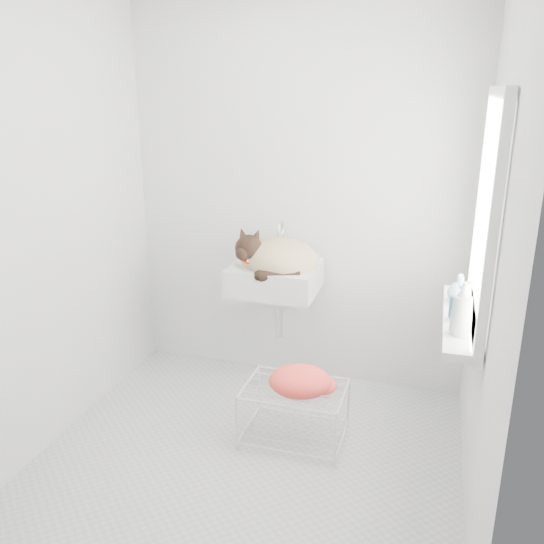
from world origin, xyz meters
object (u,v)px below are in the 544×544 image
(cat, at_px, (276,259))
(bottle_c, at_px, (458,302))
(bottle_b, at_px, (459,320))
(bottle_a, at_px, (459,334))
(wire_rack, at_px, (294,415))
(sink, at_px, (275,264))

(cat, relative_size, bottle_c, 3.34)
(bottle_b, bearing_deg, bottle_a, -90.00)
(bottle_a, distance_m, bottle_b, 0.17)
(wire_rack, distance_m, bottle_c, 1.08)
(bottle_b, bearing_deg, sink, 150.96)
(sink, bearing_deg, bottle_b, -29.04)
(cat, distance_m, bottle_b, 1.21)
(sink, bearing_deg, bottle_c, -18.52)
(sink, xyz_separation_m, cat, (0.01, -0.02, 0.04))
(sink, height_order, bottle_b, sink)
(sink, distance_m, bottle_a, 1.32)
(wire_rack, height_order, bottle_b, bottle_b)
(bottle_c, bearing_deg, bottle_a, -90.00)
(sink, height_order, wire_rack, sink)
(wire_rack, relative_size, bottle_b, 3.23)
(sink, height_order, bottle_c, sink)
(cat, xyz_separation_m, bottle_a, (1.06, -0.75, -0.04))
(cat, relative_size, bottle_a, 2.41)
(wire_rack, xyz_separation_m, bottle_c, (0.81, 0.17, 0.70))
(bottle_c, bearing_deg, cat, 162.19)
(cat, bearing_deg, bottle_b, -33.31)
(bottle_a, relative_size, bottle_c, 1.39)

